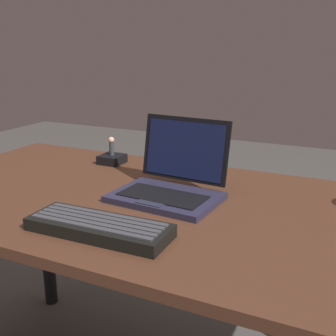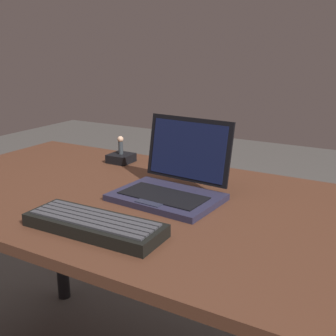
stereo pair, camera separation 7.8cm
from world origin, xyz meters
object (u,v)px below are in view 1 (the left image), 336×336
(laptop_front, at_px, (171,183))
(figurine, at_px, (111,145))
(external_keyboard, at_px, (99,227))
(figurine_stand, at_px, (112,159))

(laptop_front, distance_m, figurine, 0.40)
(laptop_front, bearing_deg, external_keyboard, -99.38)
(laptop_front, height_order, figurine_stand, laptop_front)
(external_keyboard, relative_size, figurine_stand, 4.14)
(figurine_stand, distance_m, figurine, 0.05)
(external_keyboard, distance_m, figurine_stand, 0.58)
(figurine_stand, bearing_deg, figurine, 0.00)
(external_keyboard, relative_size, figurine, 5.10)
(external_keyboard, xyz_separation_m, figurine_stand, (-0.29, 0.51, -0.00))
(laptop_front, xyz_separation_m, figurine, (-0.34, 0.22, 0.03))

